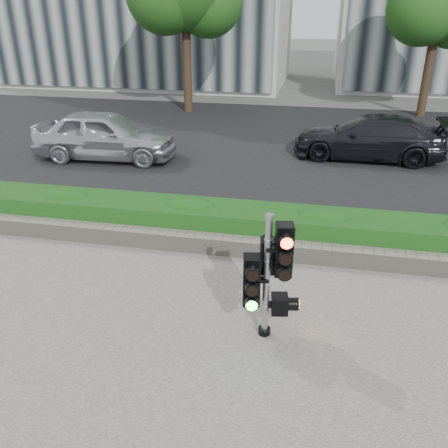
{
  "coord_description": "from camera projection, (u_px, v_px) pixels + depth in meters",
  "views": [
    {
      "loc": [
        1.24,
        -6.11,
        4.52
      ],
      "look_at": [
        -0.1,
        0.6,
        1.28
      ],
      "focal_mm": 38.0,
      "sensor_mm": 36.0,
      "label": 1
    }
  ],
  "objects": [
    {
      "name": "traffic_signal",
      "position": [
        269.0,
        270.0,
        6.61
      ],
      "size": [
        0.7,
        0.56,
        1.94
      ],
      "rotation": [
        0.0,
        0.0,
        0.18
      ],
      "color": "black",
      "rests_on": "sidewalk"
    },
    {
      "name": "curb",
      "position": [
        251.0,
        226.0,
        10.34
      ],
      "size": [
        60.0,
        0.25,
        0.12
      ],
      "primitive_type": "cube",
      "color": "gray",
      "rests_on": "ground"
    },
    {
      "name": "ground",
      "position": [
        223.0,
        312.0,
        7.57
      ],
      "size": [
        120.0,
        120.0,
        0.0
      ],
      "primitive_type": "plane",
      "color": "#51514C",
      "rests_on": "ground"
    },
    {
      "name": "car_silver",
      "position": [
        105.0,
        135.0,
        14.56
      ],
      "size": [
        4.44,
        1.99,
        1.48
      ],
      "primitive_type": "imported",
      "rotation": [
        0.0,
        0.0,
        1.63
      ],
      "color": "silver",
      "rests_on": "road"
    },
    {
      "name": "hedge",
      "position": [
        248.0,
        224.0,
        9.67
      ],
      "size": [
        12.0,
        1.0,
        0.68
      ],
      "primitive_type": "cube",
      "color": "#2F7B26",
      "rests_on": "sidewalk"
    },
    {
      "name": "road",
      "position": [
        280.0,
        144.0,
        16.43
      ],
      "size": [
        60.0,
        13.0,
        0.02
      ],
      "primitive_type": "cube",
      "color": "black",
      "rests_on": "ground"
    },
    {
      "name": "sidewalk",
      "position": [
        179.0,
        441.0,
        5.35
      ],
      "size": [
        16.0,
        11.0,
        0.03
      ],
      "primitive_type": "cube",
      "color": "#9E9389",
      "rests_on": "ground"
    },
    {
      "name": "stone_wall",
      "position": [
        242.0,
        246.0,
        9.17
      ],
      "size": [
        12.0,
        0.32,
        0.34
      ],
      "primitive_type": "cube",
      "color": "gray",
      "rests_on": "sidewalk"
    },
    {
      "name": "tree_right",
      "position": [
        440.0,
        1.0,
        18.46
      ],
      "size": [
        4.1,
        3.58,
        6.53
      ],
      "color": "black",
      "rests_on": "ground"
    },
    {
      "name": "car_dark",
      "position": [
        369.0,
        137.0,
        14.64
      ],
      "size": [
        4.63,
        2.04,
        1.32
      ],
      "primitive_type": "imported",
      "rotation": [
        0.0,
        0.0,
        -1.61
      ],
      "color": "black",
      "rests_on": "road"
    }
  ]
}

